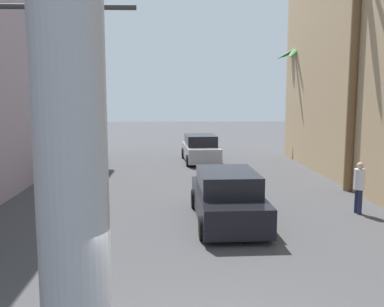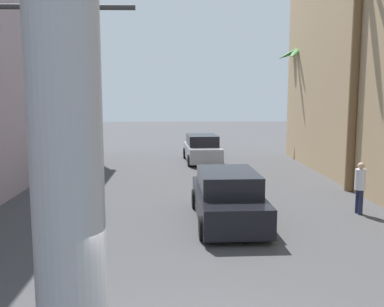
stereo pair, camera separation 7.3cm
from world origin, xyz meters
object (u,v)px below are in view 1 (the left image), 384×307
object	(u,v)px
palm_tree_far_right	(298,91)
palm_tree_mid_right	(354,50)
car_lead	(227,198)
car_far	(201,149)
pedestrian_mid_right	(359,184)
pedestrian_far_left	(52,160)

from	to	relation	value
palm_tree_far_right	palm_tree_mid_right	xyz separation A→B (m)	(-0.40, -8.64, 1.53)
car_lead	car_far	bearing A→B (deg)	90.32
car_far	palm_tree_far_right	size ratio (longest dim) A/B	0.66
pedestrian_mid_right	pedestrian_far_left	bearing A→B (deg)	152.53
palm_tree_far_right	palm_tree_mid_right	world-z (taller)	palm_tree_mid_right
palm_tree_far_right	pedestrian_far_left	distance (m)	14.54
pedestrian_mid_right	car_far	bearing A→B (deg)	111.92
palm_tree_far_right	car_lead	bearing A→B (deg)	-114.66
car_lead	car_far	size ratio (longest dim) A/B	1.07
palm_tree_far_right	pedestrian_far_left	size ratio (longest dim) A/B	4.07
palm_tree_mid_right	pedestrian_far_left	bearing A→B (deg)	168.03
palm_tree_far_right	pedestrian_far_left	world-z (taller)	palm_tree_far_right
pedestrian_far_left	car_lead	bearing A→B (deg)	-42.99
car_lead	palm_tree_far_right	xyz separation A→B (m)	(5.79, 12.61, 3.29)
pedestrian_mid_right	pedestrian_far_left	xyz separation A→B (m)	(-11.46, 5.96, -0.04)
palm_tree_mid_right	pedestrian_far_left	xyz separation A→B (m)	(-12.48, 2.65, -4.61)
car_far	palm_tree_mid_right	world-z (taller)	palm_tree_mid_right
car_lead	palm_tree_mid_right	world-z (taller)	palm_tree_mid_right
pedestrian_mid_right	palm_tree_mid_right	bearing A→B (deg)	72.89
palm_tree_far_right	pedestrian_far_left	bearing A→B (deg)	-155.04
car_lead	pedestrian_mid_right	size ratio (longest dim) A/B	2.77
car_far	palm_tree_far_right	bearing A→B (deg)	9.08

